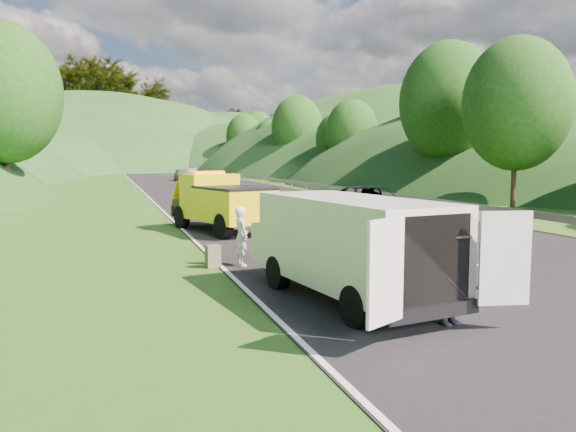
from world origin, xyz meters
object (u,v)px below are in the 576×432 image
object	(u,v)px
woman	(242,266)
worker	(451,326)
child	(301,272)
passing_suv	(369,222)
tow_truck	(221,202)
white_van	(347,243)
suitcase	(213,256)
spare_tire	(438,314)

from	to	relation	value
woman	worker	size ratio (longest dim) A/B	0.87
child	passing_suv	distance (m)	11.81
tow_truck	passing_suv	distance (m)	7.36
white_van	worker	world-z (taller)	white_van
suitcase	passing_suv	size ratio (longest dim) A/B	0.11
tow_truck	white_van	size ratio (longest dim) A/B	0.93
tow_truck	spare_tire	distance (m)	13.40
suitcase	spare_tire	distance (m)	6.81
child	passing_suv	bearing A→B (deg)	67.23
tow_truck	spare_tire	xyz separation A→B (m)	(1.66, -13.24, -1.20)
woman	passing_suv	world-z (taller)	passing_suv
spare_tire	woman	bearing A→B (deg)	113.29
worker	spare_tire	xyz separation A→B (m)	(0.21, 0.74, 0.00)
white_van	suitcase	xyz separation A→B (m)	(-2.09, 4.38, -0.93)
woman	spare_tire	bearing A→B (deg)	-163.34
worker	suitcase	distance (m)	7.38
woman	passing_suv	bearing A→B (deg)	-50.63
passing_suv	worker	bearing A→B (deg)	-105.70
child	spare_tire	xyz separation A→B (m)	(1.24, -4.58, 0.00)
woman	spare_tire	distance (m)	6.42
woman	suitcase	distance (m)	0.86
white_van	spare_tire	distance (m)	2.35
woman	suitcase	xyz separation A→B (m)	(-0.80, 0.03, 0.32)
child	suitcase	bearing A→B (deg)	159.56
tow_truck	worker	distance (m)	14.11
tow_truck	child	xyz separation A→B (m)	(0.42, -8.66, -1.20)
woman	suitcase	size ratio (longest dim) A/B	2.59
child	suitcase	size ratio (longest dim) A/B	1.69
white_van	suitcase	bearing A→B (deg)	106.94
child	worker	distance (m)	5.42
worker	woman	bearing A→B (deg)	96.33
passing_suv	child	bearing A→B (deg)	-119.75
child	passing_suv	xyz separation A→B (m)	(6.77, 9.67, 0.00)
woman	child	distance (m)	1.85
spare_tire	passing_suv	size ratio (longest dim) A/B	0.10
spare_tire	passing_suv	xyz separation A→B (m)	(5.53, 14.25, 0.00)
tow_truck	woman	xyz separation A→B (m)	(-0.87, -7.34, -1.20)
tow_truck	woman	world-z (taller)	tow_truck
tow_truck	suitcase	size ratio (longest dim) A/B	9.47
tow_truck	passing_suv	bearing A→B (deg)	-7.56
child	woman	bearing A→B (deg)	146.78
child	worker	size ratio (longest dim) A/B	0.57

